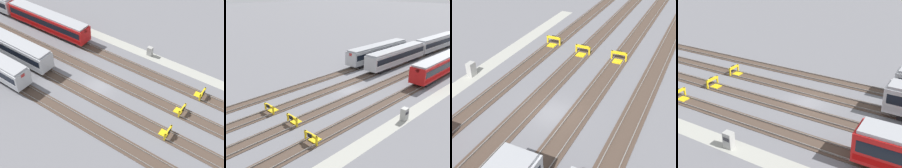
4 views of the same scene
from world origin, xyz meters
TOP-DOWN VIEW (x-y plane):
  - ground_plane at (0.00, 0.00)m, footprint 400.00×400.00m
  - service_walkway at (0.00, -11.23)m, footprint 54.00×2.00m
  - rail_track_nearest at (0.00, -7.02)m, footprint 90.00×2.24m
  - rail_track_near_inner at (0.00, -2.34)m, footprint 90.00×2.24m
  - rail_track_middle at (0.00, 2.34)m, footprint 90.00×2.24m
  - rail_track_far_inner at (0.00, 7.02)m, footprint 90.00×2.24m
  - subway_car_front_row_leftmost at (17.20, 2.31)m, footprint 18.01×2.90m
  - subway_car_front_row_right_inner at (17.20, -7.06)m, footprint 18.04×3.07m
  - bumper_stop_nearest_track at (-13.57, -7.02)m, footprint 1.36×2.00m
  - bumper_stop_near_inner_track at (-12.61, -2.34)m, footprint 1.35×2.00m
  - bumper_stop_middle_track at (-12.89, 2.35)m, footprint 1.36×2.01m
  - electrical_cabinet at (-2.31, -11.44)m, footprint 0.90×0.73m

SIDE VIEW (x-z plane):
  - ground_plane at x=0.00m, z-range 0.00..0.00m
  - service_walkway at x=0.00m, z-range 0.00..0.01m
  - rail_track_nearest at x=0.00m, z-range -0.06..0.15m
  - rail_track_near_inner at x=0.00m, z-range -0.06..0.15m
  - rail_track_middle at x=0.00m, z-range -0.06..0.15m
  - rail_track_far_inner at x=0.00m, z-range -0.06..0.15m
  - bumper_stop_nearest_track at x=-13.57m, z-range -0.10..1.12m
  - bumper_stop_near_inner_track at x=-12.61m, z-range -0.10..1.12m
  - bumper_stop_middle_track at x=-12.89m, z-range -0.10..1.12m
  - electrical_cabinet at x=-2.31m, z-range 0.00..1.60m
  - subway_car_front_row_leftmost at x=17.20m, z-range 0.19..3.89m
  - subway_car_front_row_right_inner at x=17.20m, z-range 0.19..3.89m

